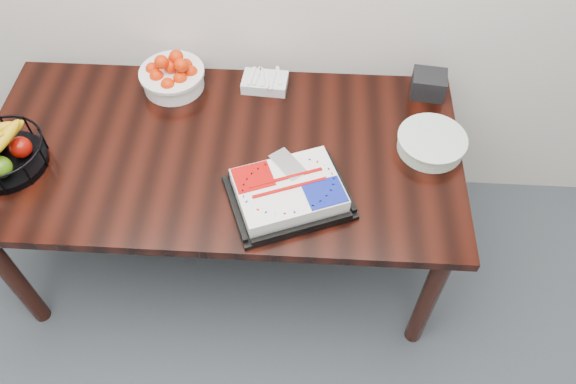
# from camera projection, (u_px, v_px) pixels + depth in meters

# --- Properties ---
(table) EXTENTS (1.80, 0.90, 0.75)m
(table) POSITION_uv_depth(u_px,v_px,m) (222.00, 164.00, 2.17)
(table) COLOR black
(table) RESTS_ON ground
(cake_tray) EXTENTS (0.49, 0.44, 0.08)m
(cake_tray) POSITION_uv_depth(u_px,v_px,m) (289.00, 192.00, 1.93)
(cake_tray) COLOR black
(cake_tray) RESTS_ON table
(tangerine_bowl) EXTENTS (0.26, 0.26, 0.17)m
(tangerine_bowl) POSITION_uv_depth(u_px,v_px,m) (172.00, 73.00, 2.25)
(tangerine_bowl) COLOR white
(tangerine_bowl) RESTS_ON table
(fruit_basket) EXTENTS (0.31, 0.31, 0.16)m
(fruit_basket) POSITION_uv_depth(u_px,v_px,m) (2.00, 152.00, 2.00)
(fruit_basket) COLOR black
(fruit_basket) RESTS_ON table
(plate_stack) EXTENTS (0.26, 0.26, 0.06)m
(plate_stack) POSITION_uv_depth(u_px,v_px,m) (431.00, 143.00, 2.08)
(plate_stack) COLOR white
(plate_stack) RESTS_ON table
(fork_bag) EXTENTS (0.19, 0.13, 0.05)m
(fork_bag) POSITION_uv_depth(u_px,v_px,m) (265.00, 82.00, 2.29)
(fork_bag) COLOR silver
(fork_bag) RESTS_ON table
(napkin_box) EXTENTS (0.15, 0.13, 0.10)m
(napkin_box) POSITION_uv_depth(u_px,v_px,m) (429.00, 84.00, 2.25)
(napkin_box) COLOR black
(napkin_box) RESTS_ON table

